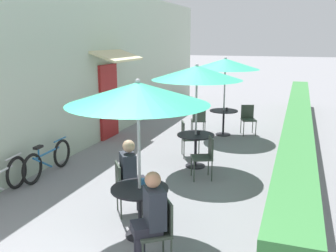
% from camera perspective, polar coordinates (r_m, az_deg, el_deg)
% --- Properties ---
extents(cafe_facade_wall, '(0.98, 15.46, 4.20)m').
position_cam_1_polar(cafe_facade_wall, '(11.34, -8.36, 9.45)').
color(cafe_facade_wall, '#B2C1AD').
rests_on(cafe_facade_wall, ground_plane).
extents(planter_hedge, '(0.60, 14.46, 1.01)m').
position_cam_1_polar(planter_hedge, '(10.32, 19.11, -0.25)').
color(planter_hedge, gray).
rests_on(planter_hedge, ground_plane).
extents(patio_table_near, '(0.82, 0.82, 0.74)m').
position_cam_1_polar(patio_table_near, '(5.46, -4.31, -11.22)').
color(patio_table_near, black).
rests_on(patio_table_near, ground_plane).
extents(patio_umbrella_near, '(1.95, 1.95, 2.29)m').
position_cam_1_polar(patio_umbrella_near, '(5.03, -4.61, 4.96)').
color(patio_umbrella_near, '#B7B7BC').
rests_on(patio_umbrella_near, ground_plane).
extents(cafe_chair_near_left, '(0.56, 0.56, 0.87)m').
position_cam_1_polar(cafe_chair_near_left, '(4.84, -1.35, -15.08)').
color(cafe_chair_near_left, '#384238').
rests_on(cafe_chair_near_left, ground_plane).
extents(seated_patron_near_left, '(0.51, 0.49, 1.25)m').
position_cam_1_polar(seated_patron_near_left, '(4.74, -2.70, -13.44)').
color(seated_patron_near_left, '#23232D').
rests_on(seated_patron_near_left, ground_plane).
extents(cafe_chair_near_right, '(0.56, 0.56, 0.87)m').
position_cam_1_polar(cafe_chair_near_right, '(6.14, -6.58, -8.81)').
color(cafe_chair_near_right, '#384238').
rests_on(cafe_chair_near_right, ground_plane).
extents(seated_patron_near_right, '(0.51, 0.49, 1.25)m').
position_cam_1_polar(seated_patron_near_right, '(6.10, -5.58, -7.22)').
color(seated_patron_near_right, '#23232D').
rests_on(seated_patron_near_right, ground_plane).
extents(coffee_cup_near, '(0.07, 0.07, 0.09)m').
position_cam_1_polar(coffee_cup_near, '(5.49, -3.80, -8.46)').
color(coffee_cup_near, teal).
rests_on(coffee_cup_near, patio_table_near).
extents(patio_table_mid, '(0.82, 0.82, 0.74)m').
position_cam_1_polar(patio_table_mid, '(8.33, 4.23, -2.54)').
color(patio_table_mid, black).
rests_on(patio_table_mid, ground_plane).
extents(patio_umbrella_mid, '(1.95, 1.95, 2.29)m').
position_cam_1_polar(patio_umbrella_mid, '(8.05, 4.42, 8.07)').
color(patio_umbrella_mid, '#B7B7BC').
rests_on(patio_umbrella_mid, ground_plane).
extents(cafe_chair_mid_left, '(0.53, 0.53, 0.87)m').
position_cam_1_polar(cafe_chair_mid_left, '(9.04, 2.97, -1.49)').
color(cafe_chair_mid_left, '#384238').
rests_on(cafe_chair_mid_left, ground_plane).
extents(cafe_chair_mid_right, '(0.53, 0.53, 0.87)m').
position_cam_1_polar(cafe_chair_mid_right, '(7.64, 5.72, -4.32)').
color(cafe_chair_mid_right, '#384238').
rests_on(cafe_chair_mid_right, ground_plane).
extents(coffee_cup_mid, '(0.07, 0.07, 0.09)m').
position_cam_1_polar(coffee_cup_mid, '(8.27, 4.67, -0.98)').
color(coffee_cup_mid, '#232328').
rests_on(coffee_cup_mid, patio_table_mid).
extents(patio_table_far, '(0.82, 0.82, 0.74)m').
position_cam_1_polar(patio_table_far, '(11.17, 8.47, 1.42)').
color(patio_table_far, black).
rests_on(patio_table_far, ground_plane).
extents(patio_umbrella_far, '(1.95, 1.95, 2.29)m').
position_cam_1_polar(patio_umbrella_far, '(10.96, 8.74, 9.32)').
color(patio_umbrella_far, '#B7B7BC').
rests_on(patio_umbrella_far, ground_plane).
extents(cafe_chair_far_left, '(0.52, 0.52, 0.87)m').
position_cam_1_polar(cafe_chair_far_left, '(10.99, 4.68, 1.13)').
color(cafe_chair_far_left, '#384238').
rests_on(cafe_chair_far_left, ground_plane).
extents(cafe_chair_far_right, '(0.52, 0.52, 0.87)m').
position_cam_1_polar(cafe_chair_far_right, '(11.42, 12.10, 1.33)').
color(cafe_chair_far_right, '#384238').
rests_on(cafe_chair_far_right, ground_plane).
extents(coffee_cup_far, '(0.07, 0.07, 0.09)m').
position_cam_1_polar(coffee_cup_far, '(11.10, 8.96, 2.56)').
color(coffee_cup_far, '#232328').
rests_on(coffee_cup_far, patio_table_far).
extents(bicycle_second, '(0.15, 1.70, 0.71)m').
position_cam_1_polar(bicycle_second, '(8.25, -17.85, -4.94)').
color(bicycle_second, black).
rests_on(bicycle_second, ground_plane).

